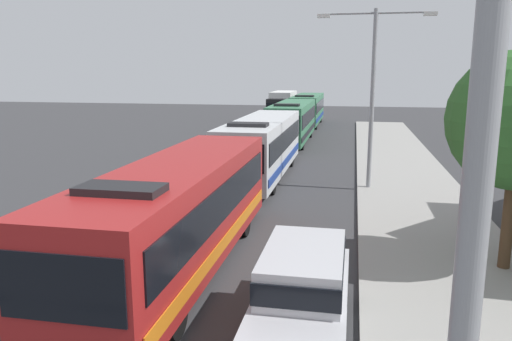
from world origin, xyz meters
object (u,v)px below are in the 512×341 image
at_px(bus_lead, 180,211).
at_px(bus_second_in_line, 262,145).
at_px(bus_fourth_in_line, 308,109).
at_px(white_suv, 303,289).
at_px(bus_middle, 293,121).
at_px(streetlamp_near, 480,158).
at_px(box_truck_oncoming, 282,105).
at_px(streetlamp_mid, 373,81).

relative_size(bus_lead, bus_second_in_line, 0.99).
distance_m(bus_fourth_in_line, white_suv, 41.01).
height_order(bus_middle, streetlamp_near, streetlamp_near).
height_order(bus_middle, bus_fourth_in_line, same).
bearing_deg(bus_lead, streetlamp_near, -59.49).
height_order(white_suv, box_truck_oncoming, box_truck_oncoming).
xyz_separation_m(white_suv, streetlamp_near, (1.70, -6.28, 3.92)).
bearing_deg(box_truck_oncoming, bus_second_in_line, -83.80).
bearing_deg(bus_lead, bus_second_in_line, 90.00).
bearing_deg(bus_lead, bus_middle, 90.00).
xyz_separation_m(bus_middle, bus_fourth_in_line, (-0.00, 12.47, -0.00)).
xyz_separation_m(bus_middle, box_truck_oncoming, (-3.30, 17.47, 0.02)).
bearing_deg(bus_second_in_line, box_truck_oncoming, 96.20).
relative_size(bus_second_in_line, bus_fourth_in_line, 1.02).
bearing_deg(white_suv, streetlamp_mid, 82.85).
xyz_separation_m(bus_lead, streetlamp_near, (5.40, -9.16, 3.26)).
xyz_separation_m(bus_middle, streetlamp_mid, (5.40, -14.81, 3.33)).
distance_m(bus_middle, box_truck_oncoming, 17.78).
bearing_deg(streetlamp_near, streetlamp_mid, 90.00).
relative_size(bus_lead, white_suv, 2.25).
distance_m(bus_second_in_line, streetlamp_near, 22.60).
relative_size(bus_middle, streetlamp_mid, 1.43).
bearing_deg(streetlamp_near, bus_middle, 98.86).
relative_size(bus_middle, bus_fourth_in_line, 1.01).
relative_size(streetlamp_near, streetlamp_mid, 0.97).
distance_m(bus_second_in_line, bus_middle, 12.95).
distance_m(bus_second_in_line, box_truck_oncoming, 30.60).
xyz_separation_m(bus_lead, bus_fourth_in_line, (-0.00, 37.96, -0.00)).
height_order(box_truck_oncoming, streetlamp_mid, streetlamp_mid).
relative_size(bus_fourth_in_line, streetlamp_mid, 1.42).
relative_size(bus_lead, bus_middle, 1.00).
distance_m(bus_second_in_line, streetlamp_mid, 6.61).
bearing_deg(bus_second_in_line, bus_middle, 90.00).
distance_m(bus_middle, streetlamp_mid, 16.11).
xyz_separation_m(box_truck_oncoming, streetlamp_near, (8.70, -52.12, 3.24)).
height_order(bus_second_in_line, bus_fourth_in_line, same).
distance_m(bus_fourth_in_line, streetlamp_mid, 28.01).
bearing_deg(bus_fourth_in_line, box_truck_oncoming, 123.45).
distance_m(bus_lead, streetlamp_near, 11.12).
height_order(bus_second_in_line, bus_middle, same).
height_order(box_truck_oncoming, streetlamp_near, streetlamp_near).
relative_size(box_truck_oncoming, streetlamp_mid, 1.01).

